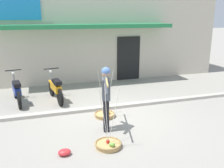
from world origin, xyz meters
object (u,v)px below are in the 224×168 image
fruit_vendor (106,95)px  fruit_basket_left_side (108,144)px  motorcycle_second_in_row (56,88)px  motorcycle_nearest_shop (17,91)px  fruit_basket_right_side (105,114)px  plastic_litter_bag (64,152)px

fruit_vendor → fruit_basket_left_side: fruit_vendor is taller
fruit_basket_left_side → motorcycle_second_in_row: fruit_basket_left_side is taller
motorcycle_nearest_shop → fruit_basket_left_side: bearing=-60.6°
fruit_basket_right_side → motorcycle_nearest_shop: size_ratio=0.80×
fruit_basket_left_side → motorcycle_nearest_shop: bearing=119.4°
fruit_basket_right_side → fruit_basket_left_side: bearing=-103.3°
motorcycle_nearest_shop → fruit_basket_right_side: bearing=-38.9°
fruit_basket_left_side → motorcycle_nearest_shop: 4.36m
fruit_basket_right_side → plastic_litter_bag: 2.27m
fruit_vendor → motorcycle_nearest_shop: 3.77m
fruit_vendor → plastic_litter_bag: 1.77m
motorcycle_second_in_row → plastic_litter_bag: (-0.16, -3.70, -0.38)m
plastic_litter_bag → fruit_vendor: bearing=37.2°
motorcycle_nearest_shop → fruit_vendor: bearing=-51.3°
fruit_basket_right_side → plastic_litter_bag: size_ratio=5.18×
fruit_vendor → fruit_basket_left_side: bearing=-103.1°
fruit_basket_left_side → motorcycle_nearest_shop: size_ratio=0.80×
fruit_basket_left_side → motorcycle_nearest_shop: fruit_basket_left_side is taller
fruit_basket_right_side → motorcycle_nearest_shop: (-2.54, 2.05, 0.38)m
fruit_basket_left_side → fruit_vendor: bearing=76.9°
fruit_vendor → motorcycle_second_in_row: fruit_vendor is taller
fruit_vendor → motorcycle_nearest_shop: size_ratio=0.96×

